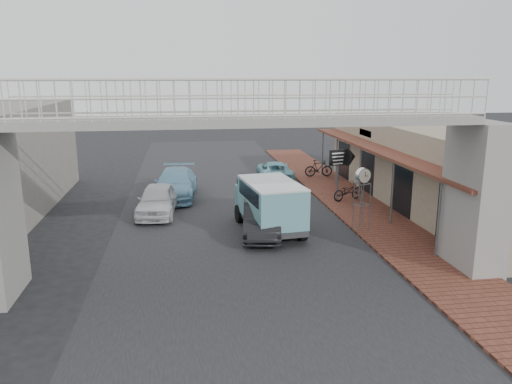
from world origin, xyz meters
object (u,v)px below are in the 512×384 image
object	(u,v)px
motorcycle_near	(348,191)
arrow_sign	(350,157)
angkot_curb	(275,171)
motorcycle_far	(319,168)
street_clock	(363,179)
dark_sedan	(261,219)
angkot_far	(175,184)
white_hatchback	(157,200)
angkot_van	(270,200)

from	to	relation	value
motorcycle_near	arrow_sign	distance (m)	1.75
angkot_curb	motorcycle_near	distance (m)	6.38
motorcycle_far	street_clock	xyz separation A→B (m)	(-1.21, -11.07, 1.66)
street_clock	arrow_sign	distance (m)	5.35
arrow_sign	street_clock	bearing A→B (deg)	-117.78
dark_sedan	angkot_far	size ratio (longest dim) A/B	0.81
angkot_curb	arrow_sign	xyz separation A→B (m)	(2.90, -5.45, 1.69)
white_hatchback	angkot_van	xyz separation A→B (m)	(4.77, -3.32, 0.68)
angkot_van	angkot_curb	bearing A→B (deg)	71.04
white_hatchback	motorcycle_far	distance (m)	12.10
street_clock	white_hatchback	bearing A→B (deg)	138.29
angkot_far	motorcycle_far	distance (m)	9.76
motorcycle_far	street_clock	bearing A→B (deg)	175.86
dark_sedan	motorcycle_near	size ratio (longest dim) A/B	2.32
white_hatchback	angkot_far	world-z (taller)	angkot_far
angkot_van	street_clock	size ratio (longest dim) A/B	1.77
white_hatchback	angkot_van	distance (m)	5.85
arrow_sign	angkot_curb	bearing A→B (deg)	103.13
motorcycle_near	motorcycle_far	bearing A→B (deg)	-23.79
angkot_curb	angkot_far	distance (m)	6.97
angkot_far	angkot_van	bearing A→B (deg)	-54.12
angkot_van	angkot_far	bearing A→B (deg)	113.70
dark_sedan	angkot_curb	distance (m)	10.78
angkot_far	white_hatchback	bearing A→B (deg)	-98.82
motorcycle_near	street_clock	world-z (taller)	street_clock
white_hatchback	motorcycle_far	size ratio (longest dim) A/B	2.37
angkot_curb	motorcycle_far	xyz separation A→B (m)	(2.92, 0.40, 0.02)
angkot_curb	dark_sedan	bearing A→B (deg)	80.96
angkot_curb	angkot_van	size ratio (longest dim) A/B	0.94
white_hatchback	arrow_sign	world-z (taller)	arrow_sign
white_hatchback	motorcycle_near	bearing A→B (deg)	11.48
angkot_van	motorcycle_near	size ratio (longest dim) A/B	2.60
white_hatchback	motorcycle_far	bearing A→B (deg)	41.75
motorcycle_near	arrow_sign	size ratio (longest dim) A/B	0.66
dark_sedan	street_clock	size ratio (longest dim) A/B	1.58
angkot_curb	motorcycle_far	bearing A→B (deg)	-167.84
angkot_far	motorcycle_near	world-z (taller)	angkot_far
dark_sedan	angkot_curb	world-z (taller)	dark_sedan
motorcycle_near	arrow_sign	bearing A→B (deg)	-46.21
arrow_sign	angkot_far	bearing A→B (deg)	152.52
angkot_van	arrow_sign	world-z (taller)	arrow_sign
angkot_curb	motorcycle_far	world-z (taller)	angkot_curb
white_hatchback	motorcycle_near	size ratio (longest dim) A/B	2.33
angkot_far	street_clock	bearing A→B (deg)	-38.03
angkot_van	street_clock	xyz separation A→B (m)	(3.79, -0.61, 0.90)
motorcycle_far	street_clock	distance (m)	11.26
arrow_sign	white_hatchback	bearing A→B (deg)	172.63
dark_sedan	angkot_van	distance (m)	0.93
white_hatchback	motorcycle_far	xyz separation A→B (m)	(9.77, 7.14, -0.08)
motorcycle_far	street_clock	world-z (taller)	street_clock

